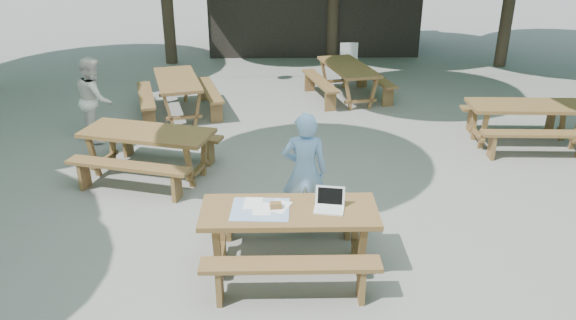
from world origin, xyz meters
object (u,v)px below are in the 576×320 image
(picnic_table_nw, at_px, (149,153))
(second_person, at_px, (94,99))
(plastic_chair, at_px, (350,70))
(woman, at_px, (305,171))
(main_picnic_table, at_px, (289,237))

(picnic_table_nw, bearing_deg, second_person, 143.62)
(second_person, xyz_separation_m, plastic_chair, (5.07, 3.83, -0.50))
(woman, height_order, second_person, woman)
(picnic_table_nw, height_order, woman, woman)
(picnic_table_nw, relative_size, plastic_chair, 2.50)
(main_picnic_table, distance_m, woman, 1.03)
(main_picnic_table, relative_size, second_person, 1.32)
(picnic_table_nw, distance_m, second_person, 2.10)
(picnic_table_nw, height_order, second_person, second_person)
(picnic_table_nw, bearing_deg, plastic_chair, 70.69)
(second_person, bearing_deg, picnic_table_nw, -160.93)
(picnic_table_nw, xyz_separation_m, woman, (2.35, -1.60, 0.40))
(main_picnic_table, height_order, woman, woman)
(picnic_table_nw, distance_m, plastic_chair, 6.65)
(picnic_table_nw, xyz_separation_m, plastic_chair, (3.80, 5.46, -0.13))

